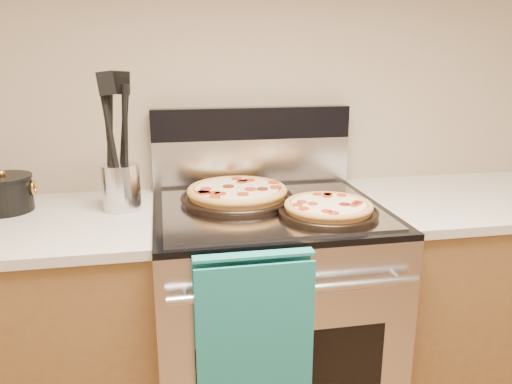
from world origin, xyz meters
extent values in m
plane|color=tan|center=(0.00, 2.00, 1.35)|extent=(4.00, 0.00, 4.00)
cube|color=#B7B7BC|center=(0.00, 1.65, 0.45)|extent=(0.76, 0.68, 0.90)
cube|color=black|center=(0.00, 1.65, 0.91)|extent=(0.76, 0.68, 0.02)
cube|color=silver|center=(0.00, 1.96, 1.01)|extent=(0.76, 0.06, 0.18)
cube|color=black|center=(0.00, 1.96, 1.16)|extent=(0.76, 0.06, 0.12)
cylinder|color=silver|center=(0.00, 1.27, 0.80)|extent=(0.70, 0.03, 0.03)
cube|color=gray|center=(0.00, 1.62, 0.92)|extent=(0.70, 0.55, 0.01)
cube|color=brown|center=(-0.88, 1.68, 0.44)|extent=(1.00, 0.62, 0.88)
cube|color=brown|center=(0.88, 1.68, 0.44)|extent=(1.00, 0.62, 0.88)
cube|color=beige|center=(0.88, 1.68, 0.90)|extent=(1.02, 0.64, 0.03)
cylinder|color=silver|center=(-0.48, 1.75, 0.99)|extent=(0.13, 0.13, 0.16)
cylinder|color=black|center=(-0.86, 1.80, 0.96)|extent=(0.18, 0.18, 0.11)
camera|label=1|loc=(-0.34, 0.09, 1.41)|focal=35.00mm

